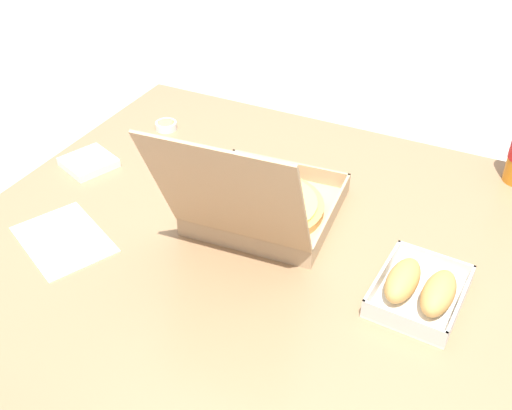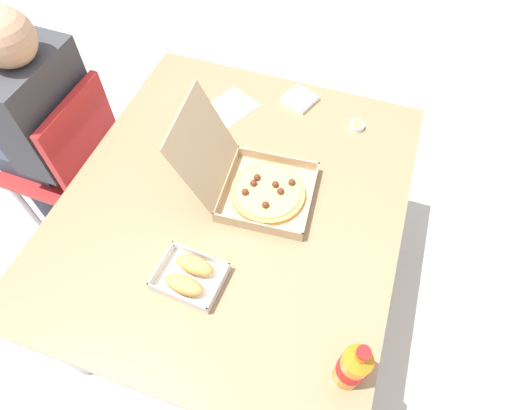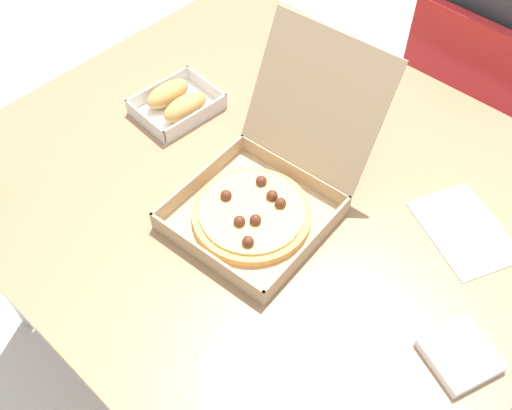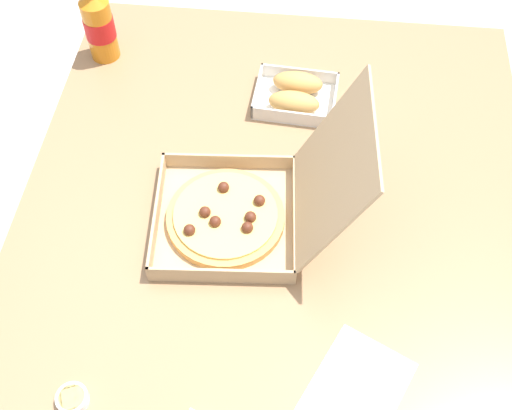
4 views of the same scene
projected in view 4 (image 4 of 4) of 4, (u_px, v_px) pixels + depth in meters
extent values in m
plane|color=beige|center=(271.00, 341.00, 1.95)|extent=(10.00, 10.00, 0.00)
cube|color=#997551|center=(277.00, 210.00, 1.38)|extent=(1.26, 1.09, 0.03)
cylinder|color=#B7B7BC|center=(137.00, 115.00, 2.02)|extent=(0.05, 0.05, 0.67)
cylinder|color=#B7B7BC|center=(445.00, 139.00, 1.97)|extent=(0.05, 0.05, 0.67)
cube|color=tan|center=(226.00, 221.00, 1.35)|extent=(0.31, 0.31, 0.01)
cube|color=tan|center=(157.00, 213.00, 1.33)|extent=(0.29, 0.03, 0.04)
cube|color=tan|center=(229.00, 161.00, 1.41)|extent=(0.03, 0.29, 0.04)
cube|color=tan|center=(221.00, 275.00, 1.25)|extent=(0.03, 0.29, 0.04)
cube|color=tan|center=(294.00, 216.00, 1.32)|extent=(0.29, 0.03, 0.04)
cube|color=tan|center=(332.00, 171.00, 1.20)|extent=(0.30, 0.15, 0.27)
cylinder|color=tan|center=(226.00, 218.00, 1.34)|extent=(0.24, 0.24, 0.02)
cylinder|color=#EAC666|center=(225.00, 214.00, 1.33)|extent=(0.22, 0.22, 0.01)
sphere|color=#562819|center=(247.00, 227.00, 1.30)|extent=(0.02, 0.02, 0.02)
sphere|color=#562819|center=(189.00, 230.00, 1.29)|extent=(0.02, 0.02, 0.02)
sphere|color=#562819|center=(250.00, 217.00, 1.31)|extent=(0.02, 0.02, 0.02)
sphere|color=#562819|center=(205.00, 212.00, 1.32)|extent=(0.02, 0.02, 0.02)
sphere|color=#562819|center=(259.00, 200.00, 1.34)|extent=(0.02, 0.02, 0.02)
sphere|color=#562819|center=(215.00, 222.00, 1.31)|extent=(0.02, 0.02, 0.02)
sphere|color=#562819|center=(224.00, 187.00, 1.36)|extent=(0.02, 0.02, 0.02)
cube|color=white|center=(295.00, 101.00, 1.55)|extent=(0.16, 0.20, 0.00)
cube|color=silver|center=(257.00, 90.00, 1.54)|extent=(0.15, 0.02, 0.03)
cube|color=silver|center=(335.00, 100.00, 1.52)|extent=(0.15, 0.02, 0.03)
cube|color=silver|center=(300.00, 74.00, 1.57)|extent=(0.02, 0.19, 0.03)
cube|color=silver|center=(291.00, 117.00, 1.49)|extent=(0.02, 0.19, 0.03)
ellipsoid|color=tan|center=(298.00, 83.00, 1.54)|extent=(0.06, 0.12, 0.05)
ellipsoid|color=tan|center=(294.00, 102.00, 1.50)|extent=(0.06, 0.12, 0.05)
cylinder|color=orange|center=(100.00, 30.00, 1.58)|extent=(0.07, 0.07, 0.16)
cylinder|color=red|center=(99.00, 27.00, 1.57)|extent=(0.07, 0.07, 0.06)
cube|color=white|center=(355.00, 392.00, 1.14)|extent=(0.25, 0.23, 0.00)
cylinder|color=white|center=(73.00, 399.00, 1.12)|extent=(0.06, 0.06, 0.02)
cylinder|color=#DBBC66|center=(72.00, 398.00, 1.12)|extent=(0.05, 0.05, 0.01)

